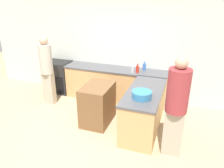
% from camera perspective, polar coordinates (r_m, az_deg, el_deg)
% --- Properties ---
extents(ground_plane, '(14.00, 14.00, 0.00)m').
position_cam_1_polar(ground_plane, '(4.64, -6.35, -13.12)').
color(ground_plane, tan).
extents(wall_back, '(8.00, 0.06, 2.70)m').
position_cam_1_polar(wall_back, '(5.86, 1.92, 9.32)').
color(wall_back, silver).
rests_on(wall_back, ground_plane).
extents(counter_back, '(2.71, 0.62, 0.88)m').
position_cam_1_polar(counter_back, '(5.85, 0.84, -0.05)').
color(counter_back, tan).
rests_on(counter_back, ground_plane).
extents(counter_peninsula, '(0.69, 1.67, 0.88)m').
position_cam_1_polar(counter_peninsula, '(4.65, 8.33, -6.66)').
color(counter_peninsula, tan).
rests_on(counter_peninsula, ground_plane).
extents(range_oven, '(0.74, 0.60, 0.90)m').
position_cam_1_polar(range_oven, '(6.57, -13.65, 1.91)').
color(range_oven, black).
rests_on(range_oven, ground_plane).
extents(island_table, '(0.58, 0.82, 0.88)m').
position_cam_1_polar(island_table, '(4.83, -3.80, -5.32)').
color(island_table, brown).
rests_on(island_table, ground_plane).
extents(mixing_bowl, '(0.38, 0.38, 0.13)m').
position_cam_1_polar(mixing_bowl, '(4.10, 7.78, -2.77)').
color(mixing_bowl, teal).
rests_on(mixing_bowl, counter_peninsula).
extents(hot_sauce_bottle, '(0.08, 0.08, 0.22)m').
position_cam_1_polar(hot_sauce_bottle, '(5.41, 6.67, 3.87)').
color(hot_sauce_bottle, red).
rests_on(hot_sauce_bottle, counter_back).
extents(vinegar_bottle_clear, '(0.06, 0.06, 0.23)m').
position_cam_1_polar(vinegar_bottle_clear, '(5.41, 5.38, 3.95)').
color(vinegar_bottle_clear, silver).
rests_on(vinegar_bottle_clear, counter_back).
extents(water_bottle_blue, '(0.08, 0.08, 0.23)m').
position_cam_1_polar(water_bottle_blue, '(5.60, 8.44, 4.46)').
color(water_bottle_blue, '#386BB7').
rests_on(water_bottle_blue, counter_back).
extents(person_by_range, '(0.31, 0.31, 1.76)m').
position_cam_1_polar(person_by_range, '(5.69, -16.66, 3.94)').
color(person_by_range, '#ADA38E').
rests_on(person_by_range, ground_plane).
extents(person_at_peninsula, '(0.37, 0.37, 1.81)m').
position_cam_1_polar(person_at_peninsula, '(3.80, 16.45, -5.26)').
color(person_at_peninsula, '#ADA38E').
rests_on(person_at_peninsula, ground_plane).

